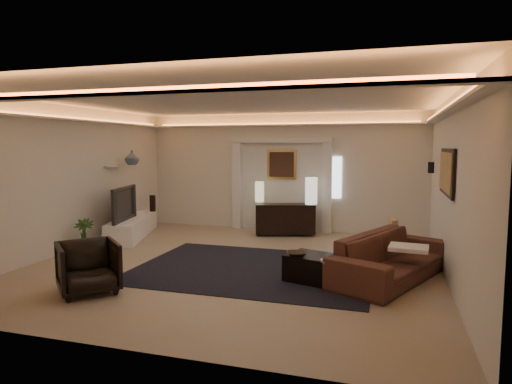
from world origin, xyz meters
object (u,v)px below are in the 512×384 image
(console, at_px, (285,219))
(sofa, at_px, (391,257))
(coffee_table, at_px, (323,270))
(armchair, at_px, (88,267))

(console, bearing_deg, sofa, -68.09)
(coffee_table, distance_m, armchair, 3.49)
(coffee_table, bearing_deg, sofa, 43.52)
(console, distance_m, sofa, 3.80)
(coffee_table, relative_size, armchair, 1.37)
(coffee_table, height_order, armchair, armchair)
(console, xyz_separation_m, armchair, (-1.77, -4.87, -0.03))
(sofa, relative_size, armchair, 3.01)
(console, height_order, coffee_table, console)
(coffee_table, bearing_deg, console, 129.92)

